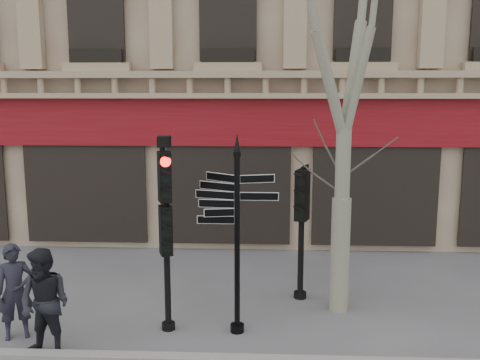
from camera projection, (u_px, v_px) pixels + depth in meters
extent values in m
plane|color=#55565A|center=(212.00, 326.00, 10.22)|extent=(80.00, 80.00, 0.00)
cube|color=gray|center=(203.00, 360.00, 8.83)|extent=(80.00, 0.25, 0.12)
cube|color=maroon|center=(228.00, 122.00, 14.42)|extent=(28.00, 0.25, 1.30)
cube|color=tan|center=(228.00, 85.00, 14.03)|extent=(28.00, 0.35, 0.74)
cylinder|color=black|center=(237.00, 247.00, 9.70)|extent=(0.10, 0.10, 3.30)
cylinder|color=black|center=(237.00, 328.00, 9.97)|extent=(0.26, 0.26, 0.15)
cone|color=black|center=(237.00, 142.00, 9.38)|extent=(0.11, 0.11, 0.33)
cylinder|color=black|center=(167.00, 244.00, 9.79)|extent=(0.11, 0.11, 3.35)
cylinder|color=black|center=(169.00, 326.00, 10.06)|extent=(0.25, 0.25, 0.13)
cube|color=black|center=(166.00, 230.00, 9.75)|extent=(0.48, 0.41, 0.91)
cube|color=black|center=(165.00, 176.00, 9.58)|extent=(0.48, 0.41, 0.91)
sphere|color=#FF0C05|center=(165.00, 163.00, 9.54)|extent=(0.19, 0.19, 0.19)
cube|color=black|center=(164.00, 142.00, 9.48)|extent=(0.29, 0.33, 0.19)
cylinder|color=black|center=(301.00, 235.00, 11.36)|extent=(0.14, 0.14, 2.82)
cylinder|color=black|center=(300.00, 294.00, 11.58)|extent=(0.29, 0.29, 0.16)
cube|color=black|center=(302.00, 195.00, 11.21)|extent=(0.56, 0.48, 1.07)
cylinder|color=gray|center=(340.00, 255.00, 10.77)|extent=(0.38, 0.38, 2.34)
cylinder|color=gray|center=(343.00, 166.00, 10.46)|extent=(0.30, 0.30, 1.49)
imported|color=black|center=(15.00, 291.00, 9.61)|extent=(0.76, 0.66, 1.76)
imported|color=black|center=(45.00, 304.00, 8.90)|extent=(1.06, 0.92, 1.88)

